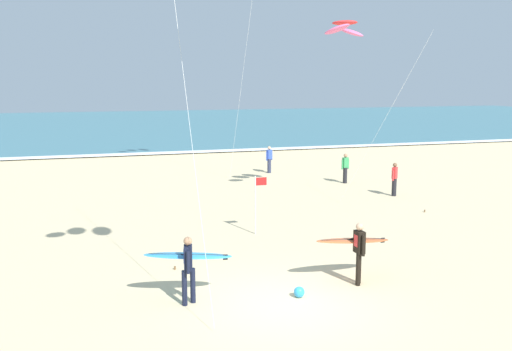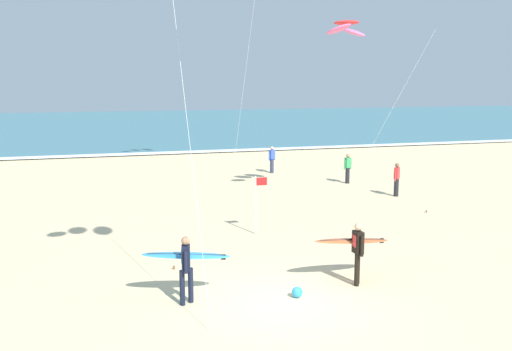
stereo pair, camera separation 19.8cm
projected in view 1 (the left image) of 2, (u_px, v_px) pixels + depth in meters
name	position (u px, v px, depth m)	size (l,w,h in m)	color
ground_plane	(285.00, 305.00, 13.97)	(160.00, 160.00, 0.00)	beige
ocean_water	(120.00, 124.00, 70.07)	(160.00, 60.00, 0.08)	teal
shoreline_foam	(147.00, 153.00, 42.07)	(160.00, 1.48, 0.01)	white
surfer_lead	(356.00, 245.00, 15.35)	(2.19, 0.91, 1.71)	black
surfer_trailing	(188.00, 261.00, 14.01)	(2.26, 1.10, 1.71)	black
kite_arc_scarlet_distant	(345.00, 28.00, 24.23)	(3.91, 3.95, 7.95)	pink
bystander_blue_top	(269.00, 159.00, 33.66)	(0.45, 0.31, 1.59)	#2D334C
bystander_red_top	(394.00, 179.00, 26.95)	(0.40, 0.35, 1.59)	black
bystander_green_top	(345.00, 168.00, 30.31)	(0.48, 0.26, 1.59)	black
lifeguard_flag	(257.00, 199.00, 20.20)	(0.44, 0.05, 2.10)	silver
beach_ball	(299.00, 292.00, 14.41)	(0.28, 0.28, 0.28)	#2D99DB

